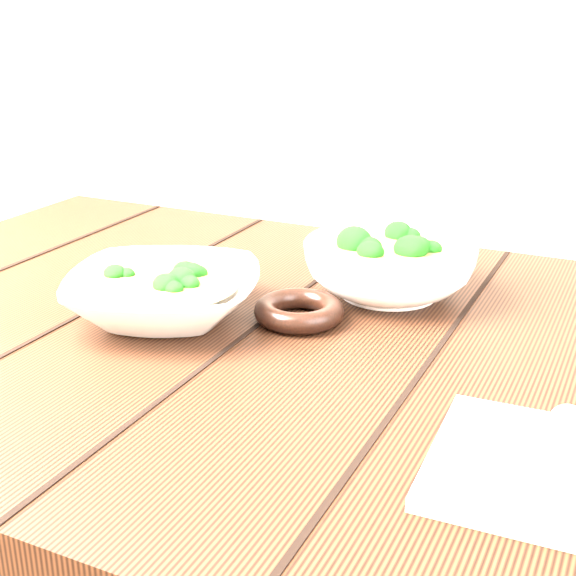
{
  "coord_description": "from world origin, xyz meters",
  "views": [
    {
      "loc": [
        0.37,
        -0.73,
        1.1
      ],
      "look_at": [
        0.02,
        0.01,
        0.8
      ],
      "focal_mm": 50.0,
      "sensor_mm": 36.0,
      "label": 1
    }
  ],
  "objects_px": {
    "soup_bowl_back": "(389,267)",
    "table": "(274,424)",
    "trivet": "(299,311)",
    "soup_bowl_front": "(164,294)",
    "napkin": "(569,476)"
  },
  "relations": [
    {
      "from": "soup_bowl_back",
      "to": "table",
      "type": "bearing_deg",
      "value": -116.21
    },
    {
      "from": "soup_bowl_back",
      "to": "trivet",
      "type": "xyz_separation_m",
      "value": [
        -0.06,
        -0.13,
        -0.02
      ]
    },
    {
      "from": "soup_bowl_back",
      "to": "trivet",
      "type": "relative_size",
      "value": 2.58
    },
    {
      "from": "table",
      "to": "trivet",
      "type": "distance_m",
      "value": 0.14
    },
    {
      "from": "soup_bowl_front",
      "to": "napkin",
      "type": "xyz_separation_m",
      "value": [
        0.46,
        -0.15,
        -0.02
      ]
    },
    {
      "from": "soup_bowl_front",
      "to": "trivet",
      "type": "xyz_separation_m",
      "value": [
        0.14,
        0.06,
        -0.02
      ]
    },
    {
      "from": "table",
      "to": "soup_bowl_front",
      "type": "bearing_deg",
      "value": -170.79
    },
    {
      "from": "table",
      "to": "soup_bowl_back",
      "type": "distance_m",
      "value": 0.24
    },
    {
      "from": "soup_bowl_front",
      "to": "napkin",
      "type": "relative_size",
      "value": 1.34
    },
    {
      "from": "soup_bowl_front",
      "to": "soup_bowl_back",
      "type": "xyz_separation_m",
      "value": [
        0.21,
        0.18,
        0.01
      ]
    },
    {
      "from": "soup_bowl_back",
      "to": "napkin",
      "type": "height_order",
      "value": "soup_bowl_back"
    },
    {
      "from": "soup_bowl_front",
      "to": "trivet",
      "type": "bearing_deg",
      "value": 21.06
    },
    {
      "from": "trivet",
      "to": "soup_bowl_back",
      "type": "bearing_deg",
      "value": 63.36
    },
    {
      "from": "trivet",
      "to": "napkin",
      "type": "relative_size",
      "value": 0.49
    },
    {
      "from": "soup_bowl_front",
      "to": "soup_bowl_back",
      "type": "bearing_deg",
      "value": 41.2
    }
  ]
}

